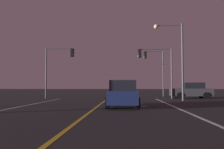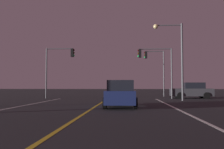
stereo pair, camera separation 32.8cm
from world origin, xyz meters
The scene contains 8 objects.
lane_edge_right centered at (5.00, 9.19, 0.00)m, with size 0.16×30.38×0.01m, color silver.
lane_center_divider centered at (0.00, 9.19, 0.00)m, with size 0.16×30.38×0.01m, color gold.
car_lead_same_lane centered at (1.67, 14.95, 0.82)m, with size 2.02×4.30×1.70m.
car_crossing_side centered at (8.99, 25.87, 0.82)m, with size 4.30×2.02×1.70m.
traffic_light_near_right centered at (4.97, 24.88, 3.97)m, with size 3.62×0.36×5.29m.
traffic_light_near_left centered at (-5.22, 24.88, 4.03)m, with size 3.16×0.36×5.42m.
traffic_light_far_right centered at (5.57, 30.38, 4.27)m, with size 2.56×0.36×5.83m.
street_lamp_right_far centered at (6.40, 21.65, 4.61)m, with size 2.68×0.44×7.09m.
Camera 1 is at (1.80, -0.31, 1.36)m, focal length 38.14 mm.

